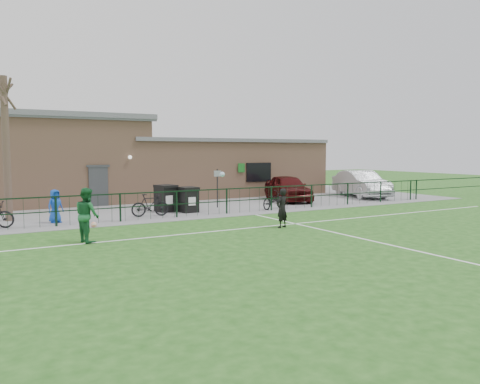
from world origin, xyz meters
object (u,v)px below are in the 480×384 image
bare_tree (6,149)px  ball_ground (94,225)px  car_silver (361,184)px  spectator_child (55,206)px  wheelie_bin_left (166,199)px  wheelie_bin_right (188,200)px  outfield_player (87,215)px  sign_post (217,188)px  car_maroon (288,188)px  bicycle_e (273,200)px  bicycle_d (150,205)px

bare_tree → ball_ground: 5.22m
car_silver → spectator_child: bearing=-157.9°
car_silver → wheelie_bin_left: bearing=-160.5°
wheelie_bin_right → outfield_player: size_ratio=0.63×
wheelie_bin_right → car_silver: car_silver is taller
sign_post → car_maroon: size_ratio=0.45×
bicycle_e → sign_post: bearing=25.7°
car_maroon → spectator_child: car_maroon is taller
bare_tree → ball_ground: bearing=-51.2°
car_maroon → ball_ground: (-12.00, -4.00, -0.67)m
wheelie_bin_left → outfield_player: size_ratio=0.68×
bicycle_d → bicycle_e: 6.30m
spectator_child → wheelie_bin_right: bearing=-20.8°
wheelie_bin_right → bicycle_d: wheelie_bin_right is taller
spectator_child → bicycle_d: bearing=-26.3°
bare_tree → bicycle_d: bare_tree is taller
wheelie_bin_right → bicycle_d: 2.14m
car_maroon → ball_ground: bearing=-146.0°
wheelie_bin_left → wheelie_bin_right: wheelie_bin_left is taller
bare_tree → bicycle_e: size_ratio=3.39×
outfield_player → ball_ground: (0.82, 2.87, -0.77)m
wheelie_bin_left → bare_tree: bearing=163.2°
wheelie_bin_left → car_silver: 13.46m
bare_tree → car_silver: size_ratio=1.18×
sign_post → bicycle_e: sign_post is taller
outfield_player → ball_ground: outfield_player is taller
sign_post → bicycle_d: (-4.11, -1.46, -0.49)m
bicycle_d → spectator_child: 3.97m
ball_ground → car_maroon: bearing=18.4°
bicycle_d → ball_ground: (-2.85, -1.73, -0.42)m
bicycle_e → outfield_player: 10.77m
sign_post → ball_ground: sign_post is taller
bare_tree → spectator_child: 3.20m
car_maroon → car_silver: bearing=12.5°
outfield_player → car_maroon: bearing=-75.0°
bicycle_e → spectator_child: size_ratio=1.30×
car_silver → ball_ground: 17.91m
car_maroon → wheelie_bin_left: bearing=-157.2°
bicycle_e → outfield_player: outfield_player is taller
wheelie_bin_left → outfield_player: bearing=-143.2°
car_maroon → car_silver: size_ratio=0.89×
wheelie_bin_right → bicycle_e: (4.20, -1.01, -0.09)m
bare_tree → spectator_child: size_ratio=4.40×
spectator_child → ball_ground: spectator_child is taller
sign_post → car_silver: bearing=2.9°
car_silver → ball_ground: (-17.50, -3.71, -0.74)m
outfield_player → spectator_child: bearing=-9.6°
bicycle_e → car_maroon: bearing=-68.2°
bare_tree → wheelie_bin_left: (6.79, -0.40, -2.38)m
bicycle_e → spectator_child: (-10.24, 0.62, 0.22)m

